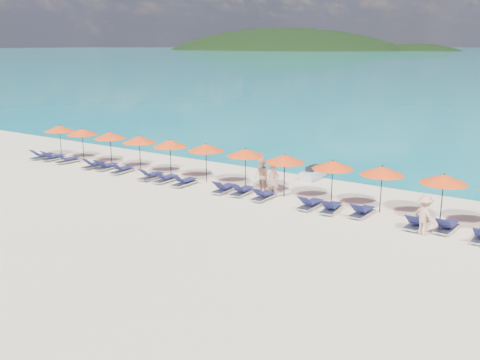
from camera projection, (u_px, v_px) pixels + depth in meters
The scene contains 35 objects.
ground at pixel (203, 219), 24.26m from camera, with size 1400.00×1400.00×0.00m, color beige.
headland_main at pixel (281, 83), 630.11m from camera, with size 374.00×242.00×126.50m.
headland_small at pixel (414, 85), 564.92m from camera, with size 162.00×126.00×85.50m.
jetski at pixel (313, 173), 31.48m from camera, with size 0.84×2.14×0.76m.
beachgoer_a at pixel (273, 181), 27.50m from camera, with size 0.62×0.41×1.70m, color tan.
beachgoer_b at pixel (261, 176), 28.22m from camera, with size 0.91×0.52×1.87m, color tan.
beachgoer_c at pixel (425, 215), 22.07m from camera, with size 1.10×0.51×1.70m, color tan.
umbrella_0 at pixel (59, 128), 37.05m from camera, with size 2.10×2.10×2.28m.
umbrella_1 at pixel (82, 132), 35.66m from camera, with size 2.10×2.10×2.28m.
umbrella_2 at pixel (110, 135), 34.26m from camera, with size 2.10×2.10×2.28m.
umbrella_3 at pixel (139, 139), 32.85m from camera, with size 2.10×2.10×2.28m.
umbrella_4 at pixel (170, 143), 31.52m from camera, with size 2.10×2.10×2.28m.
umbrella_5 at pixel (206, 147), 30.30m from camera, with size 2.10×2.10×2.28m.
umbrella_6 at pixel (246, 152), 28.92m from camera, with size 2.10×2.10×2.28m.
umbrella_7 at pixel (285, 159), 27.39m from camera, with size 2.10×2.10×2.28m.
umbrella_8 at pixel (333, 165), 26.00m from camera, with size 2.10×2.10×2.28m.
umbrella_9 at pixel (382, 171), 24.77m from camera, with size 2.10×2.10×2.28m.
umbrella_10 at pixel (444, 179), 23.27m from camera, with size 2.10×2.10×2.28m.
lounger_0 at pixel (42, 156), 36.77m from camera, with size 0.64×1.71×0.66m.
lounger_1 at pixel (53, 157), 36.33m from camera, with size 0.70×1.73×0.66m.
lounger_2 at pixel (67, 160), 35.52m from camera, with size 0.76×1.74×0.66m.
lounger_3 at pixel (94, 165), 34.09m from camera, with size 0.69×1.72×0.66m.
lounger_4 at pixel (106, 166), 33.64m from camera, with size 0.65×1.71×0.66m.
lounger_5 at pixel (122, 170), 32.76m from camera, with size 0.70×1.73×0.66m.
lounger_6 at pixel (151, 176), 31.26m from camera, with size 0.69×1.72×0.66m.
lounger_7 at pixel (166, 178), 30.64m from camera, with size 0.67×1.72×0.66m.
lounger_8 at pixel (184, 182), 29.89m from camera, with size 0.67×1.72×0.66m.
lounger_9 at pixel (224, 188), 28.56m from camera, with size 0.70×1.73×0.66m.
lounger_10 at pixel (242, 191), 28.06m from camera, with size 0.70×1.73×0.66m.
lounger_11 at pixel (264, 195), 27.21m from camera, with size 0.64×1.71×0.66m.
lounger_12 at pixel (310, 204), 25.76m from camera, with size 0.70×1.73×0.66m.
lounger_13 at pixel (331, 207), 25.20m from camera, with size 0.78×1.75×0.66m.
lounger_14 at pixel (362, 211), 24.61m from camera, with size 0.73×1.74×0.66m.
lounger_15 at pixel (417, 223), 23.04m from camera, with size 0.77×1.75×0.66m.
lounger_16 at pixel (447, 226), 22.61m from camera, with size 0.75×1.74×0.66m.
Camera 1 is at (14.17, -18.26, 7.76)m, focal length 40.00 mm.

